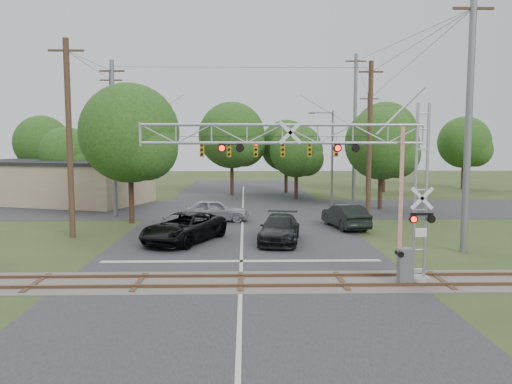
{
  "coord_description": "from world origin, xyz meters",
  "views": [
    {
      "loc": [
        0.17,
        -17.21,
        5.51
      ],
      "look_at": [
        0.73,
        7.5,
        3.05
      ],
      "focal_mm": 35.0,
      "sensor_mm": 36.0,
      "label": 1
    }
  ],
  "objects_px": {
    "traffic_signal_span": "(254,142)",
    "pickup_black": "(184,228)",
    "commercial_building": "(55,182)",
    "crossing_gantry": "(337,173)",
    "car_dark": "(280,229)",
    "sedan_silver": "(216,210)",
    "streetlight": "(330,153)"
  },
  "relations": [
    {
      "from": "commercial_building",
      "to": "streetlight",
      "type": "relative_size",
      "value": 2.22
    },
    {
      "from": "car_dark",
      "to": "traffic_signal_span",
      "type": "bearing_deg",
      "value": 105.32
    },
    {
      "from": "commercial_building",
      "to": "crossing_gantry",
      "type": "bearing_deg",
      "value": -34.2
    },
    {
      "from": "crossing_gantry",
      "to": "sedan_silver",
      "type": "relative_size",
      "value": 2.4
    },
    {
      "from": "pickup_black",
      "to": "car_dark",
      "type": "bearing_deg",
      "value": 23.54
    },
    {
      "from": "traffic_signal_span",
      "to": "car_dark",
      "type": "distance_m",
      "value": 11.18
    },
    {
      "from": "pickup_black",
      "to": "commercial_building",
      "type": "xyz_separation_m",
      "value": [
        -14.02,
        18.6,
        1.12
      ]
    },
    {
      "from": "traffic_signal_span",
      "to": "streetlight",
      "type": "distance_m",
      "value": 9.23
    },
    {
      "from": "sedan_silver",
      "to": "commercial_building",
      "type": "height_order",
      "value": "commercial_building"
    },
    {
      "from": "sedan_silver",
      "to": "streetlight",
      "type": "distance_m",
      "value": 13.46
    },
    {
      "from": "streetlight",
      "to": "car_dark",
      "type": "bearing_deg",
      "value": -108.9
    },
    {
      "from": "sedan_silver",
      "to": "traffic_signal_span",
      "type": "bearing_deg",
      "value": -47.96
    },
    {
      "from": "sedan_silver",
      "to": "streetlight",
      "type": "height_order",
      "value": "streetlight"
    },
    {
      "from": "crossing_gantry",
      "to": "commercial_building",
      "type": "distance_m",
      "value": 34.3
    },
    {
      "from": "car_dark",
      "to": "streetlight",
      "type": "bearing_deg",
      "value": 79.34
    },
    {
      "from": "crossing_gantry",
      "to": "car_dark",
      "type": "xyz_separation_m",
      "value": [
        -1.59,
        8.36,
        -3.63
      ]
    },
    {
      "from": "pickup_black",
      "to": "car_dark",
      "type": "xyz_separation_m",
      "value": [
        5.3,
        -0.13,
        -0.07
      ]
    },
    {
      "from": "traffic_signal_span",
      "to": "streetlight",
      "type": "xyz_separation_m",
      "value": [
        6.78,
        6.19,
        -0.95
      ]
    },
    {
      "from": "sedan_silver",
      "to": "car_dark",
      "type": "bearing_deg",
      "value": -152.57
    },
    {
      "from": "streetlight",
      "to": "commercial_building",
      "type": "bearing_deg",
      "value": 174.16
    },
    {
      "from": "pickup_black",
      "to": "streetlight",
      "type": "xyz_separation_m",
      "value": [
        10.84,
        16.06,
        3.81
      ]
    },
    {
      "from": "crossing_gantry",
      "to": "car_dark",
      "type": "distance_m",
      "value": 9.25
    },
    {
      "from": "pickup_black",
      "to": "sedan_silver",
      "type": "distance_m",
      "value": 7.46
    },
    {
      "from": "sedan_silver",
      "to": "commercial_building",
      "type": "distance_m",
      "value": 19.06
    },
    {
      "from": "car_dark",
      "to": "crossing_gantry",
      "type": "bearing_deg",
      "value": -71.0
    },
    {
      "from": "traffic_signal_span",
      "to": "car_dark",
      "type": "bearing_deg",
      "value": -82.93
    },
    {
      "from": "commercial_building",
      "to": "streetlight",
      "type": "height_order",
      "value": "streetlight"
    },
    {
      "from": "crossing_gantry",
      "to": "traffic_signal_span",
      "type": "distance_m",
      "value": 18.61
    },
    {
      "from": "traffic_signal_span",
      "to": "pickup_black",
      "type": "relative_size",
      "value": 3.3
    },
    {
      "from": "traffic_signal_span",
      "to": "pickup_black",
      "type": "xyz_separation_m",
      "value": [
        -4.06,
        -9.87,
        -4.76
      ]
    },
    {
      "from": "crossing_gantry",
      "to": "streetlight",
      "type": "distance_m",
      "value": 24.86
    },
    {
      "from": "pickup_black",
      "to": "streetlight",
      "type": "height_order",
      "value": "streetlight"
    }
  ]
}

